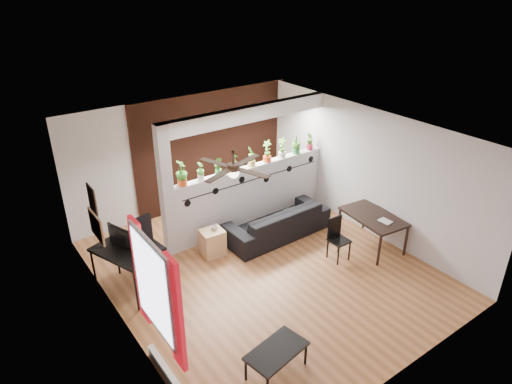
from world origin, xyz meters
The scene contains 30 objects.
room_shell centered at (0.00, 0.00, 1.30)m, with size 6.30×7.10×2.90m.
partition_wall centered at (0.80, 1.50, 0.68)m, with size 3.60×0.18×1.35m, color #BCBCC1.
ceiling_header centered at (0.80, 1.50, 2.45)m, with size 3.60×0.18×0.30m, color white.
pier_column centered at (-1.11, 1.50, 1.30)m, with size 0.22×0.20×2.60m, color #BCBCC1.
brick_panel centered at (0.80, 2.97, 1.30)m, with size 3.90×0.05×2.60m, color brown.
vine_decal centered at (0.80, 1.40, 1.08)m, with size 3.31×0.01×0.30m.
window_assembly centered at (-2.56, -1.20, 1.51)m, with size 0.09×1.30×1.55m.
baseboard_heater centered at (-2.54, -1.20, 0.09)m, with size 0.08×1.00×0.18m, color silver.
corkboard centered at (-2.58, 0.95, 1.35)m, with size 0.03×0.60×0.45m, color #8B6143.
framed_art centered at (-2.58, 0.90, 1.85)m, with size 0.03×0.34×0.44m.
ceiling_fan centered at (-0.80, -0.30, 2.31)m, with size 1.19×1.19×0.43m.
potted_plant_0 centered at (-0.78, 1.50, 1.61)m, with size 0.27×0.31×0.49m.
potted_plant_1 centered at (-0.39, 1.50, 1.54)m, with size 0.21×0.22×0.36m.
potted_plant_2 centered at (0.01, 1.50, 1.55)m, with size 0.24×0.24×0.38m.
potted_plant_3 centered at (0.41, 1.50, 1.55)m, with size 0.19×0.22×0.37m.
potted_plant_4 centered at (0.80, 1.50, 1.58)m, with size 0.28×0.27×0.42m.
potted_plant_5 centered at (1.20, 1.50, 1.60)m, with size 0.25×0.29×0.47m.
potted_plant_6 centered at (1.59, 1.50, 1.58)m, with size 0.26×0.28×0.44m.
potted_plant_7 centered at (1.98, 1.50, 1.59)m, with size 0.30×0.28×0.45m.
potted_plant_8 centered at (2.38, 1.50, 1.56)m, with size 0.24×0.25×0.40m.
sofa centered at (0.93, 0.80, 0.31)m, with size 2.12×0.84×0.62m, color black.
cube_shelf centered at (-0.50, 0.98, 0.26)m, with size 0.43×0.38×0.52m, color tan.
cup centered at (-0.45, 0.98, 0.57)m, with size 0.12×0.12×0.09m, color gray.
computer_desk centered at (-2.25, 0.86, 0.73)m, with size 0.93×1.25×0.81m.
monitor centered at (-2.25, 1.01, 0.90)m, with size 0.06×0.34×0.19m, color black.
office_chair centered at (-1.74, 1.13, 0.47)m, with size 0.56×0.56×1.07m.
dining_table centered at (2.20, -0.60, 0.61)m, with size 0.89×1.32×0.68m.
book centered at (2.10, -0.90, 0.69)m, with size 0.18×0.24×0.02m, color gray.
folding_chair centered at (1.35, -0.48, 0.50)m, with size 0.35×0.35×0.85m.
coffee_table centered at (-1.28, -2.00, 0.36)m, with size 0.93×0.62×0.40m.
Camera 1 is at (-4.15, -5.51, 5.00)m, focal length 32.00 mm.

